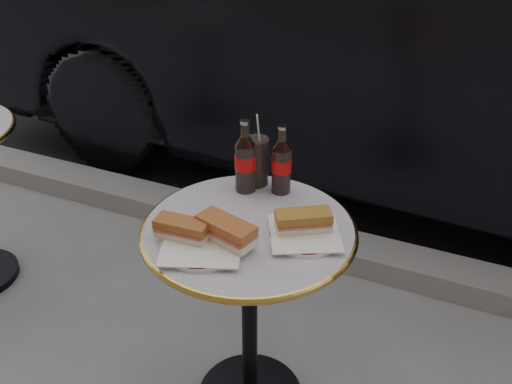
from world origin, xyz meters
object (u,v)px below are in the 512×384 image
at_px(plate_right, 305,235).
at_px(cola_glass, 257,161).
at_px(bistro_table, 250,321).
at_px(cola_bottle_right, 282,159).
at_px(parked_car, 406,34).
at_px(plate_left, 202,246).
at_px(cola_bottle_left, 245,156).

xyz_separation_m(plate_right, cola_glass, (-0.24, 0.22, 0.07)).
xyz_separation_m(bistro_table, cola_bottle_right, (0.01, 0.22, 0.48)).
height_order(bistro_table, parked_car, parked_car).
bearing_deg(parked_car, cola_bottle_right, -179.18).
bearing_deg(plate_left, bistro_table, 62.93).
height_order(cola_bottle_right, cola_glass, cola_bottle_right).
bearing_deg(bistro_table, cola_bottle_left, 117.60).
relative_size(bistro_table, cola_bottle_right, 3.26).
relative_size(plate_left, cola_bottle_right, 1.00).
distance_m(bistro_table, parked_car, 1.96).
xyz_separation_m(plate_left, cola_bottle_right, (0.08, 0.36, 0.11)).
height_order(cola_bottle_left, cola_glass, cola_bottle_left).
relative_size(bistro_table, plate_right, 3.63).
relative_size(cola_bottle_right, parked_car, 0.05).
distance_m(plate_right, parked_car, 1.89).
bearing_deg(cola_glass, parked_car, 85.42).
relative_size(plate_right, cola_bottle_left, 0.85).
relative_size(plate_right, cola_bottle_right, 0.90).
distance_m(cola_glass, parked_car, 1.68).
bearing_deg(bistro_table, cola_glass, 108.92).
xyz_separation_m(bistro_table, plate_left, (-0.07, -0.14, 0.37)).
bearing_deg(parked_car, plate_right, -174.39).
bearing_deg(cola_bottle_left, cola_glass, 73.95).
height_order(plate_right, cola_bottle_left, cola_bottle_left).
bearing_deg(parked_car, cola_glass, 177.72).
distance_m(plate_left, parked_car, 2.05).
xyz_separation_m(bistro_table, plate_right, (0.16, 0.02, 0.37)).
xyz_separation_m(cola_bottle_left, cola_glass, (0.02, 0.05, -0.04)).
bearing_deg(cola_glass, cola_bottle_left, -106.05).
relative_size(plate_left, cola_bottle_left, 0.94).
relative_size(plate_right, cola_glass, 1.27).
bearing_deg(plate_right, cola_bottle_right, 127.03).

